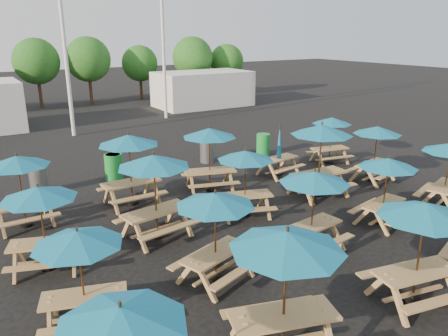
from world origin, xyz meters
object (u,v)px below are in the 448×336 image
picnic_unit_5 (215,206)px  picnic_unit_9 (314,183)px  waste_bin_3 (207,151)px  picnic_unit_6 (154,167)px  waste_bin_2 (113,167)px  waste_bin_0 (39,180)px  waste_bin_1 (115,167)px  picnic_unit_15 (279,154)px  picnic_unit_3 (18,166)px  picnic_unit_0 (122,326)px  waste_bin_4 (263,145)px  picnic_unit_18 (377,134)px  picnic_unit_19 (332,124)px  picnic_unit_11 (209,137)px  picnic_unit_13 (388,168)px  picnic_unit_14 (321,135)px  picnic_unit_10 (245,160)px  picnic_unit_2 (39,199)px  picnic_unit_7 (129,145)px  picnic_unit_8 (425,217)px  picnic_unit_4 (287,249)px  picnic_unit_1 (78,245)px

picnic_unit_5 → picnic_unit_9: 2.85m
picnic_unit_9 → waste_bin_3: (1.75, 8.49, -1.38)m
picnic_unit_6 → waste_bin_2: 5.78m
waste_bin_0 → waste_bin_1: bearing=2.4°
picnic_unit_9 → picnic_unit_15: (3.26, 5.41, -1.01)m
picnic_unit_3 → waste_bin_1: (3.66, 2.84, -1.36)m
picnic_unit_0 → picnic_unit_6: 6.37m
picnic_unit_0 → waste_bin_4: (10.50, 10.92, -1.37)m
picnic_unit_18 → waste_bin_1: picnic_unit_18 is taller
picnic_unit_19 → waste_bin_2: size_ratio=2.03×
picnic_unit_9 → picnic_unit_19: size_ratio=1.08×
picnic_unit_18 → waste_bin_4: 5.54m
picnic_unit_11 → waste_bin_4: picnic_unit_11 is taller
picnic_unit_6 → waste_bin_0: 6.03m
picnic_unit_13 → picnic_unit_14: bearing=78.0°
picnic_unit_10 → waste_bin_3: (1.92, 5.70, -1.31)m
picnic_unit_2 → picnic_unit_14: (9.02, 0.22, 0.36)m
picnic_unit_11 → picnic_unit_10: bearing=-78.1°
picnic_unit_0 → picnic_unit_7: bearing=53.9°
waste_bin_0 → picnic_unit_8: bearing=-63.9°
picnic_unit_10 → waste_bin_0: picnic_unit_10 is taller
picnic_unit_6 → picnic_unit_10: (2.92, -0.06, -0.25)m
picnic_unit_8 → picnic_unit_13: size_ratio=1.12×
picnic_unit_3 → picnic_unit_11: 6.14m
waste_bin_0 → waste_bin_1: same height
picnic_unit_6 → picnic_unit_10: size_ratio=1.10×
picnic_unit_9 → waste_bin_3: size_ratio=2.19×
picnic_unit_7 → picnic_unit_9: bearing=-64.4°
picnic_unit_6 → waste_bin_1: size_ratio=2.41×
picnic_unit_4 → picnic_unit_7: (0.26, 8.14, -0.02)m
picnic_unit_18 → waste_bin_1: 10.05m
picnic_unit_3 → picnic_unit_19: 12.30m
picnic_unit_15 → waste_bin_4: picnic_unit_15 is taller
picnic_unit_7 → waste_bin_4: (7.33, 2.56, -1.54)m
picnic_unit_7 → picnic_unit_14: picnic_unit_14 is taller
waste_bin_1 → picnic_unit_2: bearing=-122.1°
picnic_unit_1 → picnic_unit_8: picnic_unit_8 is taller
waste_bin_3 → picnic_unit_8: bearing=-97.6°
picnic_unit_6 → picnic_unit_14: bearing=-8.4°
picnic_unit_5 → picnic_unit_7: 5.48m
picnic_unit_10 → picnic_unit_15: picnic_unit_15 is taller
picnic_unit_19 → waste_bin_0: picnic_unit_19 is taller
picnic_unit_4 → waste_bin_2: (0.56, 10.99, -1.56)m
waste_bin_1 → waste_bin_2: 0.07m
picnic_unit_15 → waste_bin_4: bearing=56.6°
picnic_unit_14 → waste_bin_0: 9.97m
picnic_unit_4 → picnic_unit_9: (3.07, 2.60, -0.18)m
picnic_unit_10 → picnic_unit_19: picnic_unit_10 is taller
picnic_unit_18 → picnic_unit_1: bearing=-177.6°
picnic_unit_6 → picnic_unit_19: (9.30, 2.70, -0.32)m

